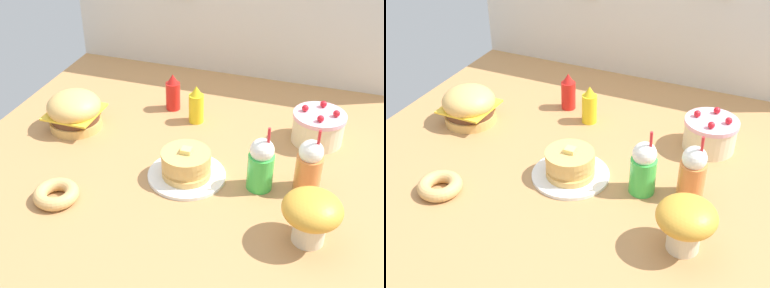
# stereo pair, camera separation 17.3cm
# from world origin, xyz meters

# --- Properties ---
(ground_plane) EXTENTS (2.01, 2.03, 0.02)m
(ground_plane) POSITION_xyz_m (0.00, 0.00, -0.01)
(ground_plane) COLOR #B27F4C
(back_wall) EXTENTS (2.01, 0.04, 0.84)m
(back_wall) POSITION_xyz_m (0.00, 1.01, 0.42)
(back_wall) COLOR beige
(back_wall) RESTS_ON ground_plane
(burger) EXTENTS (0.26, 0.26, 0.19)m
(burger) POSITION_xyz_m (-0.61, 0.17, 0.09)
(burger) COLOR #DBA859
(burger) RESTS_ON ground_plane
(pancake_stack) EXTENTS (0.33, 0.33, 0.14)m
(pancake_stack) POSITION_xyz_m (0.04, -0.04, 0.05)
(pancake_stack) COLOR white
(pancake_stack) RESTS_ON ground_plane
(layer_cake) EXTENTS (0.24, 0.24, 0.18)m
(layer_cake) POSITION_xyz_m (0.53, 0.42, 0.08)
(layer_cake) COLOR beige
(layer_cake) RESTS_ON ground_plane
(ketchup_bottle) EXTENTS (0.07, 0.07, 0.20)m
(ketchup_bottle) POSITION_xyz_m (-0.22, 0.49, 0.09)
(ketchup_bottle) COLOR red
(ketchup_bottle) RESTS_ON ground_plane
(mustard_bottle) EXTENTS (0.07, 0.07, 0.20)m
(mustard_bottle) POSITION_xyz_m (-0.07, 0.41, 0.09)
(mustard_bottle) COLOR yellow
(mustard_bottle) RESTS_ON ground_plane
(cream_soda_cup) EXTENTS (0.11, 0.11, 0.29)m
(cream_soda_cup) POSITION_xyz_m (0.34, -0.01, 0.11)
(cream_soda_cup) COLOR green
(cream_soda_cup) RESTS_ON ground_plane
(orange_float_cup) EXTENTS (0.11, 0.11, 0.29)m
(orange_float_cup) POSITION_xyz_m (0.53, 0.04, 0.11)
(orange_float_cup) COLOR orange
(orange_float_cup) RESTS_ON ground_plane
(donut_pink_glaze) EXTENTS (0.18, 0.18, 0.05)m
(donut_pink_glaze) POSITION_xyz_m (-0.41, -0.35, 0.03)
(donut_pink_glaze) COLOR tan
(donut_pink_glaze) RESTS_ON ground_plane
(mushroom_stool) EXTENTS (0.21, 0.21, 0.21)m
(mushroom_stool) POSITION_xyz_m (0.58, -0.26, 0.13)
(mushroom_stool) COLOR beige
(mushroom_stool) RESTS_ON ground_plane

